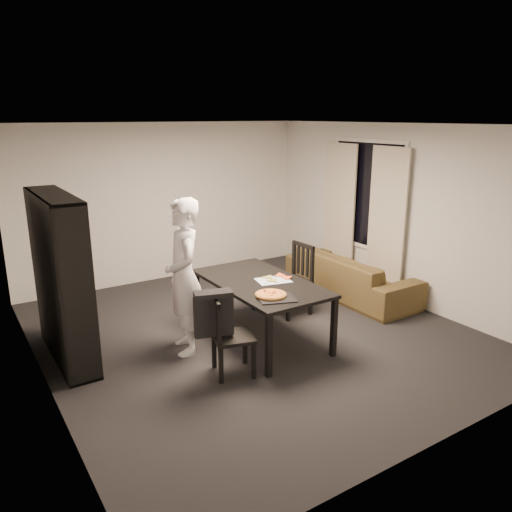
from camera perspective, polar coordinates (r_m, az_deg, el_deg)
room at (r=6.09m, az=-0.28°, el=2.47°), size 5.01×5.51×2.61m
window_pane at (r=8.05m, az=12.55°, el=6.84°), size 0.02×1.40×1.60m
window_frame at (r=8.05m, az=12.53°, el=6.83°), size 0.03×1.52×1.72m
curtain_left at (r=7.70m, az=14.67°, el=3.65°), size 0.03×0.70×2.25m
curtain_right at (r=8.42m, az=9.50°, el=4.96°), size 0.03×0.70×2.25m
bookshelf at (r=5.96m, az=-21.35°, el=-2.44°), size 0.35×1.50×1.90m
dining_table at (r=6.10m, az=0.51°, el=-3.51°), size 1.00×1.81×0.75m
chair_left at (r=5.34m, az=-3.53°, el=-8.52°), size 0.51×0.51×0.89m
chair_right at (r=6.99m, az=4.63°, el=-2.06°), size 0.48×0.48×0.99m
draped_jacket at (r=5.23m, az=-4.87°, el=-6.38°), size 0.43×0.28×0.49m
person at (r=5.78m, az=-8.23°, el=-2.40°), size 0.58×0.75×1.83m
baking_tray at (r=5.52m, az=2.37°, el=-4.85°), size 0.49×0.44×0.01m
pepperoni_pizza at (r=5.57m, az=1.70°, el=-4.42°), size 0.35×0.35×0.03m
kitchen_towel at (r=6.10m, az=1.98°, el=-2.81°), size 0.46×0.38×0.01m
pizza_slices at (r=6.17m, az=2.40°, el=-2.49°), size 0.43×0.39×0.01m
sofa at (r=7.84m, az=10.77°, el=-2.13°), size 0.87×2.23×0.65m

